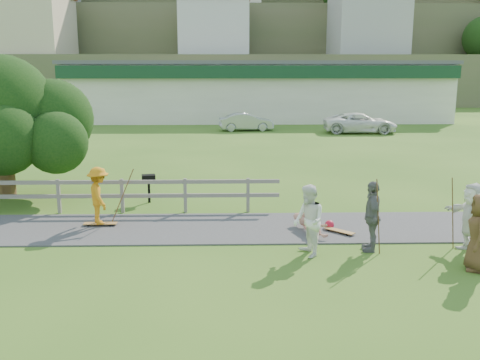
{
  "coord_description": "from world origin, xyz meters",
  "views": [
    {
      "loc": [
        1.32,
        -13.27,
        4.54
      ],
      "look_at": [
        1.71,
        2.0,
        1.32
      ],
      "focal_mm": 40.0,
      "sensor_mm": 36.0,
      "label": 1
    }
  ],
  "objects_px": {
    "spectator_b": "(372,216)",
    "bbq": "(149,189)",
    "spectator_c": "(480,233)",
    "spectator_a": "(309,221)",
    "skater_rider": "(99,199)",
    "car_white": "(360,123)",
    "skater_fallen": "(311,223)",
    "spectator_d": "(471,218)",
    "car_silver": "(246,122)",
    "tree": "(4,143)"
  },
  "relations": [
    {
      "from": "spectator_d",
      "to": "tree",
      "type": "bearing_deg",
      "value": -124.91
    },
    {
      "from": "spectator_a",
      "to": "car_silver",
      "type": "xyz_separation_m",
      "value": [
        -0.54,
        26.63,
        -0.24
      ]
    },
    {
      "from": "spectator_a",
      "to": "car_silver",
      "type": "distance_m",
      "value": 26.63
    },
    {
      "from": "tree",
      "to": "bbq",
      "type": "xyz_separation_m",
      "value": [
        5.16,
        -0.93,
        -1.46
      ]
    },
    {
      "from": "spectator_d",
      "to": "spectator_a",
      "type": "bearing_deg",
      "value": -98.47
    },
    {
      "from": "car_white",
      "to": "tree",
      "type": "relative_size",
      "value": 0.87
    },
    {
      "from": "spectator_b",
      "to": "tree",
      "type": "relative_size",
      "value": 0.31
    },
    {
      "from": "spectator_b",
      "to": "car_silver",
      "type": "distance_m",
      "value": 26.38
    },
    {
      "from": "tree",
      "to": "spectator_c",
      "type": "bearing_deg",
      "value": -28.73
    },
    {
      "from": "car_silver",
      "to": "bbq",
      "type": "relative_size",
      "value": 4.04
    },
    {
      "from": "skater_fallen",
      "to": "bbq",
      "type": "height_order",
      "value": "bbq"
    },
    {
      "from": "skater_rider",
      "to": "car_silver",
      "type": "xyz_separation_m",
      "value": [
        5.14,
        24.05,
        -0.19
      ]
    },
    {
      "from": "spectator_c",
      "to": "bbq",
      "type": "height_order",
      "value": "spectator_c"
    },
    {
      "from": "spectator_b",
      "to": "bbq",
      "type": "relative_size",
      "value": 1.85
    },
    {
      "from": "tree",
      "to": "bbq",
      "type": "bearing_deg",
      "value": -10.23
    },
    {
      "from": "skater_rider",
      "to": "car_silver",
      "type": "relative_size",
      "value": 0.42
    },
    {
      "from": "skater_fallen",
      "to": "skater_rider",
      "type": "bearing_deg",
      "value": 153.77
    },
    {
      "from": "car_silver",
      "to": "bbq",
      "type": "xyz_separation_m",
      "value": [
        -4.11,
        -21.2,
        -0.16
      ]
    },
    {
      "from": "car_white",
      "to": "spectator_b",
      "type": "bearing_deg",
      "value": 169.75
    },
    {
      "from": "spectator_b",
      "to": "car_white",
      "type": "xyz_separation_m",
      "value": [
        5.81,
        24.65,
        -0.19
      ]
    },
    {
      "from": "car_silver",
      "to": "spectator_a",
      "type": "bearing_deg",
      "value": 175.37
    },
    {
      "from": "car_white",
      "to": "bbq",
      "type": "height_order",
      "value": "car_white"
    },
    {
      "from": "spectator_b",
      "to": "spectator_d",
      "type": "bearing_deg",
      "value": 95.43
    },
    {
      "from": "skater_rider",
      "to": "tree",
      "type": "xyz_separation_m",
      "value": [
        -4.14,
        3.77,
        1.11
      ]
    },
    {
      "from": "bbq",
      "to": "tree",
      "type": "bearing_deg",
      "value": 158.8
    },
    {
      "from": "spectator_a",
      "to": "spectator_d",
      "type": "bearing_deg",
      "value": 80.0
    },
    {
      "from": "car_silver",
      "to": "tree",
      "type": "distance_m",
      "value": 22.33
    },
    {
      "from": "spectator_a",
      "to": "spectator_d",
      "type": "height_order",
      "value": "spectator_d"
    },
    {
      "from": "bbq",
      "to": "skater_rider",
      "type": "bearing_deg",
      "value": -120.78
    },
    {
      "from": "bbq",
      "to": "skater_fallen",
      "type": "bearing_deg",
      "value": -46.91
    },
    {
      "from": "spectator_c",
      "to": "tree",
      "type": "bearing_deg",
      "value": -98.02
    },
    {
      "from": "spectator_c",
      "to": "bbq",
      "type": "distance_m",
      "value": 10.59
    },
    {
      "from": "tree",
      "to": "car_white",
      "type": "bearing_deg",
      "value": 47.19
    },
    {
      "from": "skater_rider",
      "to": "spectator_a",
      "type": "relative_size",
      "value": 0.94
    },
    {
      "from": "spectator_d",
      "to": "car_silver",
      "type": "height_order",
      "value": "spectator_d"
    },
    {
      "from": "spectator_a",
      "to": "spectator_d",
      "type": "xyz_separation_m",
      "value": [
        4.09,
        0.18,
        0.0
      ]
    },
    {
      "from": "spectator_c",
      "to": "spectator_a",
      "type": "bearing_deg",
      "value": -85.21
    },
    {
      "from": "spectator_c",
      "to": "spectator_d",
      "type": "xyz_separation_m",
      "value": [
        0.37,
        1.24,
        -0.0
      ]
    },
    {
      "from": "skater_rider",
      "to": "spectator_a",
      "type": "distance_m",
      "value": 6.23
    },
    {
      "from": "spectator_c",
      "to": "car_silver",
      "type": "height_order",
      "value": "spectator_c"
    },
    {
      "from": "spectator_c",
      "to": "spectator_d",
      "type": "height_order",
      "value": "spectator_c"
    },
    {
      "from": "spectator_d",
      "to": "bbq",
      "type": "relative_size",
      "value": 1.83
    },
    {
      "from": "car_white",
      "to": "tree",
      "type": "bearing_deg",
      "value": 140.2
    },
    {
      "from": "spectator_b",
      "to": "spectator_d",
      "type": "relative_size",
      "value": 1.01
    },
    {
      "from": "spectator_d",
      "to": "tree",
      "type": "distance_m",
      "value": 15.24
    },
    {
      "from": "skater_rider",
      "to": "spectator_d",
      "type": "distance_m",
      "value": 10.05
    },
    {
      "from": "skater_rider",
      "to": "car_white",
      "type": "height_order",
      "value": "skater_rider"
    },
    {
      "from": "skater_rider",
      "to": "spectator_d",
      "type": "height_order",
      "value": "spectator_d"
    },
    {
      "from": "skater_rider",
      "to": "spectator_d",
      "type": "xyz_separation_m",
      "value": [
        9.76,
        -2.4,
        0.06
      ]
    },
    {
      "from": "skater_fallen",
      "to": "car_silver",
      "type": "distance_m",
      "value": 24.84
    }
  ]
}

